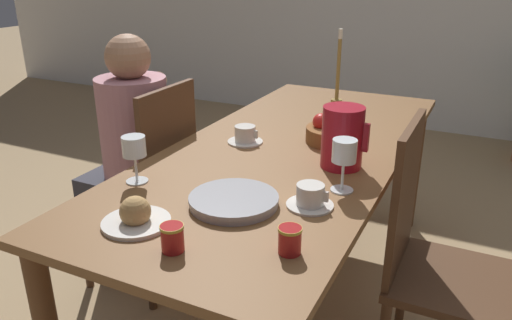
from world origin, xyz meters
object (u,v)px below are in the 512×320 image
at_px(wine_glass_water, 344,153).
at_px(jam_jar_amber, 290,239).
at_px(chair_person_side, 151,186).
at_px(teacup_near_person, 310,197).
at_px(red_pitcher, 342,137).
at_px(wine_glass_juice, 134,149).
at_px(fruit_bowl, 332,133).
at_px(jam_jar_red, 172,237).
at_px(candlestick_tall, 338,73).
at_px(serving_tray, 234,201).
at_px(bread_plate, 136,216).
at_px(chair_opposite, 433,257).
at_px(person_seated, 130,143).
at_px(teacup_across, 245,135).

xyz_separation_m(wine_glass_water, jam_jar_amber, (-0.01, -0.42, -0.09)).
height_order(chair_person_side, teacup_near_person, chair_person_side).
distance_m(red_pitcher, wine_glass_juice, 0.73).
bearing_deg(fruit_bowl, jam_jar_red, -96.46).
bearing_deg(teacup_near_person, candlestick_tall, 103.77).
bearing_deg(fruit_bowl, teacup_near_person, -78.47).
distance_m(serving_tray, jam_jar_amber, 0.31).
distance_m(teacup_near_person, jam_jar_red, 0.46).
bearing_deg(bread_plate, red_pitcher, 59.67).
distance_m(bread_plate, jam_jar_amber, 0.45).
height_order(wine_glass_juice, serving_tray, wine_glass_juice).
distance_m(chair_person_side, teacup_near_person, 0.98).
bearing_deg(chair_opposite, wine_glass_water, -66.37).
bearing_deg(red_pitcher, teacup_near_person, -88.31).
bearing_deg(red_pitcher, person_seated, -179.03).
relative_size(chair_person_side, jam_jar_red, 13.23).
height_order(chair_person_side, red_pitcher, red_pitcher).
bearing_deg(bread_plate, jam_jar_amber, 6.69).
xyz_separation_m(wine_glass_water, candlestick_tall, (-0.35, 1.07, 0.02)).
xyz_separation_m(wine_glass_juice, fruit_bowl, (0.47, 0.67, -0.08)).
height_order(wine_glass_juice, jam_jar_red, wine_glass_juice).
bearing_deg(fruit_bowl, candlestick_tall, 105.81).
bearing_deg(person_seated, teacup_across, -79.82).
relative_size(red_pitcher, wine_glass_water, 1.27).
bearing_deg(teacup_near_person, teacup_across, 135.88).
xyz_separation_m(wine_glass_water, jam_jar_red, (-0.29, -0.54, -0.09)).
relative_size(chair_person_side, wine_glass_juice, 5.95).
height_order(person_seated, candlestick_tall, person_seated).
height_order(wine_glass_water, teacup_across, wine_glass_water).
relative_size(person_seated, red_pitcher, 5.23).
bearing_deg(red_pitcher, chair_person_side, -178.91).
relative_size(red_pitcher, teacup_near_person, 1.54).
bearing_deg(wine_glass_juice, chair_opposite, 21.21).
bearing_deg(red_pitcher, jam_jar_red, -106.50).
height_order(teacup_near_person, serving_tray, teacup_near_person).
distance_m(wine_glass_water, jam_jar_red, 0.62).
relative_size(jam_jar_amber, fruit_bowl, 0.33).
bearing_deg(red_pitcher, fruit_bowl, 114.84).
bearing_deg(chair_person_side, bread_plate, -144.43).
relative_size(serving_tray, jam_jar_red, 3.78).
height_order(bread_plate, jam_jar_red, bread_plate).
height_order(chair_opposite, jam_jar_amber, chair_opposite).
bearing_deg(wine_glass_water, serving_tray, -137.35).
distance_m(teacup_near_person, candlestick_tall, 1.26).
bearing_deg(person_seated, jam_jar_red, -134.56).
height_order(chair_opposite, teacup_across, chair_opposite).
distance_m(teacup_near_person, fruit_bowl, 0.60).
bearing_deg(fruit_bowl, serving_tray, -97.76).
bearing_deg(teacup_across, chair_person_side, -167.63).
distance_m(chair_opposite, fruit_bowl, 0.63).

